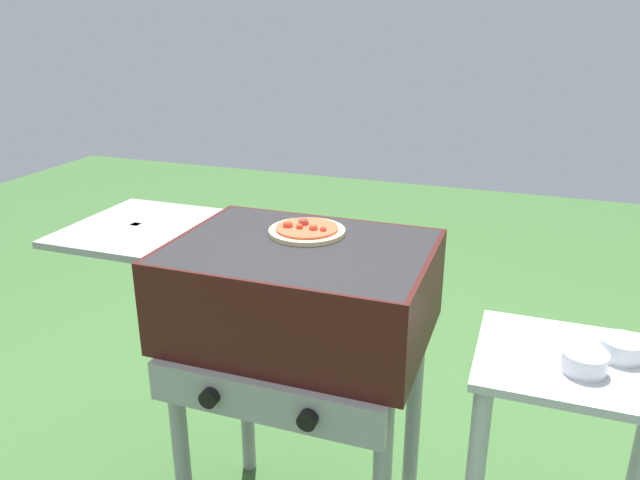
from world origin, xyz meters
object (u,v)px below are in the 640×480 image
object	(u,v)px
prep_table	(566,434)
topping_bowl_far	(622,349)
pizza_pepperoni	(307,230)
topping_bowl_near	(584,362)
grill	(296,298)

from	to	relation	value
prep_table	topping_bowl_far	world-z (taller)	topping_bowl_far
pizza_pepperoni	prep_table	size ratio (longest dim) A/B	0.28
pizza_pepperoni	topping_bowl_far	xyz separation A→B (m)	(0.77, -0.04, -0.18)
topping_bowl_near	topping_bowl_far	bearing A→B (deg)	46.88
topping_bowl_far	topping_bowl_near	bearing A→B (deg)	-133.12
topping_bowl_far	prep_table	bearing A→B (deg)	-154.21
pizza_pepperoni	prep_table	world-z (taller)	pizza_pepperoni
grill	prep_table	distance (m)	0.72
grill	pizza_pepperoni	distance (m)	0.18
pizza_pepperoni	topping_bowl_far	distance (m)	0.79
grill	topping_bowl_near	bearing A→B (deg)	-3.40
grill	prep_table	bearing A→B (deg)	0.37
pizza_pepperoni	prep_table	xyz separation A→B (m)	(0.68, -0.08, -0.40)
topping_bowl_near	topping_bowl_far	size ratio (longest dim) A/B	1.02
pizza_pepperoni	prep_table	bearing A→B (deg)	-7.10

